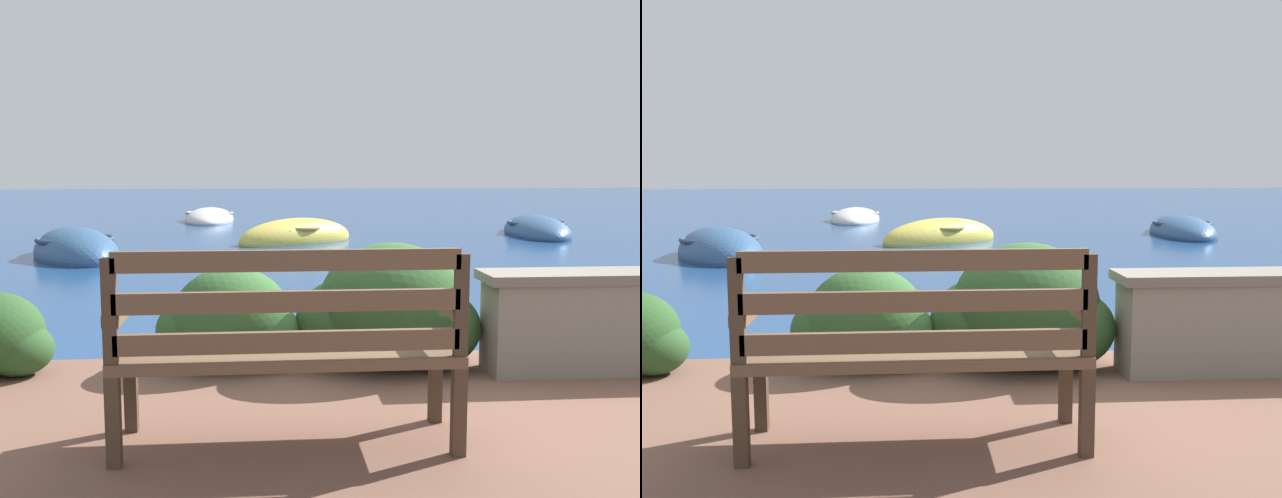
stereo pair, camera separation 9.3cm
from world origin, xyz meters
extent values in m
plane|color=navy|center=(0.00, 0.00, 0.00)|extent=(80.00, 80.00, 0.00)
cube|color=#433123|center=(-1.70, -1.32, 0.42)|extent=(0.06, 0.06, 0.40)
cube|color=#433123|center=(-0.21, -1.32, 0.42)|extent=(0.06, 0.06, 0.40)
cube|color=#433123|center=(-1.70, -1.74, 0.42)|extent=(0.06, 0.06, 0.40)
cube|color=#433123|center=(-0.21, -1.74, 0.42)|extent=(0.06, 0.06, 0.40)
cube|color=brown|center=(-0.96, -1.53, 0.65)|extent=(1.55, 0.48, 0.05)
cube|color=brown|center=(-0.96, -1.74, 0.75)|extent=(1.47, 0.04, 0.09)
cube|color=brown|center=(-0.96, -1.74, 0.93)|extent=(1.47, 0.04, 0.09)
cube|color=brown|center=(-0.96, -1.74, 1.10)|extent=(1.47, 0.04, 0.09)
cube|color=#433123|center=(-1.70, -1.74, 0.90)|extent=(0.06, 0.04, 0.45)
cube|color=#433123|center=(-0.21, -1.74, 0.90)|extent=(0.06, 0.04, 0.45)
cube|color=brown|center=(-1.70, -1.53, 0.85)|extent=(0.07, 0.43, 0.05)
cube|color=brown|center=(-0.21, -1.53, 0.85)|extent=(0.07, 0.43, 0.05)
cube|color=gray|center=(1.16, -0.53, 0.50)|extent=(1.68, 0.35, 0.57)
cube|color=#6C655B|center=(1.16, -0.53, 0.82)|extent=(1.77, 0.39, 0.06)
ellipsoid|color=#284C23|center=(-2.55, -0.34, 0.39)|extent=(0.42, 0.38, 0.33)
ellipsoid|color=#2D5628|center=(-1.26, -0.23, 0.54)|extent=(0.75, 0.67, 0.64)
ellipsoid|color=#2D5628|center=(-1.47, -0.18, 0.44)|extent=(0.56, 0.51, 0.45)
ellipsoid|color=#2D5628|center=(-1.07, -0.27, 0.43)|extent=(0.52, 0.47, 0.41)
ellipsoid|color=#284C23|center=(-0.25, -0.32, 0.62)|extent=(0.93, 0.84, 0.79)
ellipsoid|color=#284C23|center=(-0.50, -0.25, 0.50)|extent=(0.70, 0.63, 0.56)
ellipsoid|color=#284C23|center=(-0.01, -0.37, 0.48)|extent=(0.65, 0.59, 0.51)
ellipsoid|color=#284C23|center=(1.23, -0.33, 0.43)|extent=(0.52, 0.46, 0.41)
ellipsoid|color=#2D517A|center=(-4.03, 7.00, 0.07)|extent=(2.25, 2.87, 0.87)
torus|color=#2D4157|center=(-4.03, 7.00, 0.30)|extent=(1.66, 1.66, 0.07)
cube|color=#846647|center=(-4.21, 7.35, 0.27)|extent=(0.93, 0.55, 0.04)
cube|color=#846647|center=(-3.89, 6.71, 0.27)|extent=(0.93, 0.55, 0.04)
ellipsoid|color=#DBC64C|center=(-0.35, 9.04, 0.06)|extent=(2.68, 2.26, 0.82)
torus|color=olive|center=(-0.35, 9.04, 0.29)|extent=(1.33, 1.33, 0.07)
cube|color=#846647|center=(-0.68, 8.82, 0.26)|extent=(0.52, 0.68, 0.04)
cube|color=#846647|center=(-0.09, 9.23, 0.26)|extent=(0.52, 0.68, 0.04)
ellipsoid|color=#2D517A|center=(4.89, 10.13, 0.05)|extent=(1.70, 3.38, 0.72)
torus|color=#2D4157|center=(4.89, 10.13, 0.25)|extent=(1.41, 1.41, 0.07)
cube|color=#846647|center=(4.97, 10.61, 0.22)|extent=(0.99, 0.27, 0.04)
cube|color=#846647|center=(4.83, 9.73, 0.22)|extent=(0.99, 0.27, 0.04)
ellipsoid|color=silver|center=(-2.39, 14.48, 0.05)|extent=(1.28, 3.11, 0.61)
torus|color=gray|center=(-2.39, 14.48, 0.21)|extent=(1.28, 1.28, 0.07)
cube|color=#846647|center=(-2.39, 14.95, 0.18)|extent=(1.02, 0.12, 0.04)
cube|color=#846647|center=(-2.39, 14.10, 0.18)|extent=(1.02, 0.12, 0.04)
camera|label=1|loc=(-1.08, -4.71, 1.50)|focal=40.00mm
camera|label=2|loc=(-0.99, -4.72, 1.50)|focal=40.00mm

